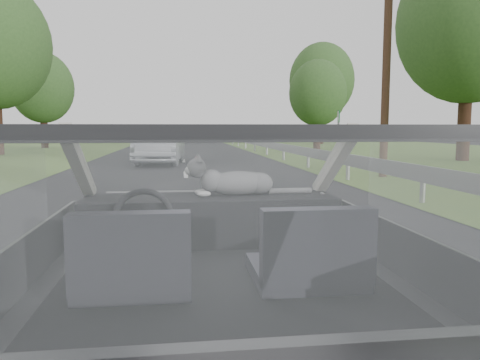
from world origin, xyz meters
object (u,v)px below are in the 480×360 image
object	(u,v)px
subject_car	(219,267)
highway_sign	(338,135)
utility_pole	(387,54)
other_car	(160,144)
cat	(238,181)

from	to	relation	value
subject_car	highway_sign	bearing A→B (deg)	68.97
subject_car	utility_pole	size ratio (longest dim) A/B	0.57
other_car	utility_pole	size ratio (longest dim) A/B	0.67
highway_sign	utility_pole	bearing A→B (deg)	-83.74
highway_sign	other_car	bearing A→B (deg)	-156.94
subject_car	highway_sign	size ratio (longest dim) A/B	1.82
other_car	utility_pole	distance (m)	9.47
subject_car	other_car	world-z (taller)	other_car
subject_car	utility_pole	xyz separation A→B (m)	(5.71, 10.61, 2.78)
cat	highway_sign	world-z (taller)	highway_sign
utility_pole	highway_sign	bearing A→B (deg)	80.96
cat	highway_sign	bearing A→B (deg)	62.53
cat	utility_pole	size ratio (longest dim) A/B	0.09
cat	subject_car	bearing A→B (deg)	-111.74
subject_car	cat	distance (m)	0.78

